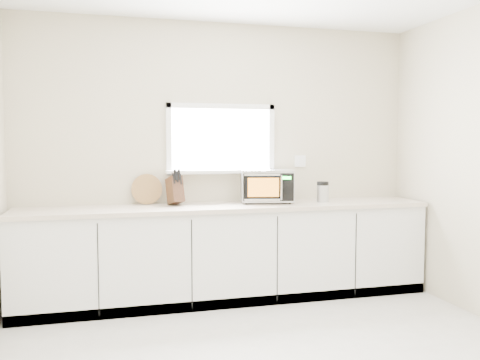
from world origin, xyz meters
name	(u,v)px	position (x,y,z in m)	size (l,w,h in m)	color
back_wall	(221,158)	(0.00, 2.00, 1.36)	(4.00, 0.17, 2.70)	#BEB197
cabinets	(228,254)	(0.00, 1.70, 0.44)	(3.92, 0.60, 0.88)	silver
countertop	(228,207)	(0.00, 1.69, 0.90)	(3.92, 0.64, 0.04)	beige
microwave	(267,185)	(0.42, 1.80, 1.09)	(0.57, 0.50, 0.33)	black
knife_block	(175,190)	(-0.49, 1.80, 1.07)	(0.17, 0.26, 0.34)	#412817
cutting_board	(147,189)	(-0.74, 1.94, 1.07)	(0.29, 0.29, 0.02)	olive
coffee_grinder	(323,192)	(0.97, 1.67, 1.02)	(0.14, 0.14, 0.21)	#B4B7BC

